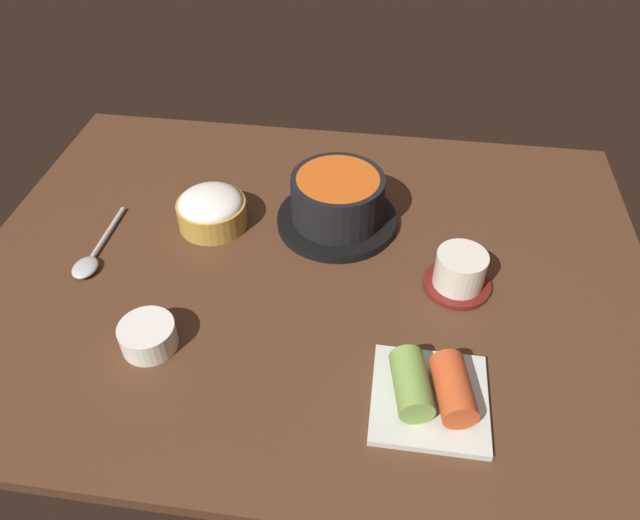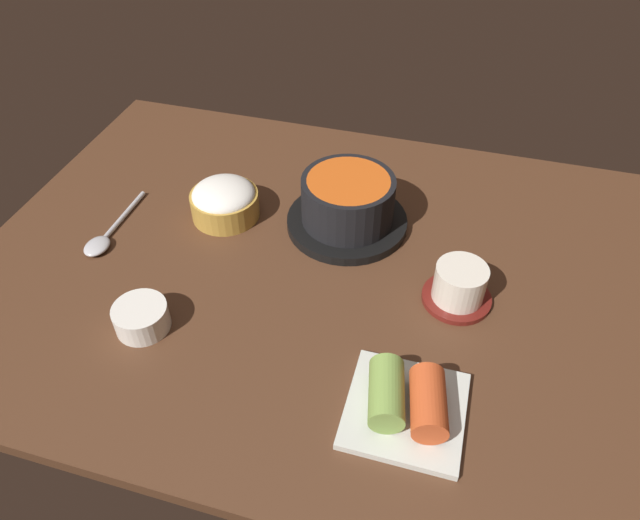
{
  "view_description": "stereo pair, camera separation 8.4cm",
  "coord_description": "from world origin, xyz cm",
  "px_view_note": "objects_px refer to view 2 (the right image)",
  "views": [
    {
      "loc": [
        10.58,
        -62.29,
        62.3
      ],
      "look_at": [
        2.0,
        -2.0,
        5.0
      ],
      "focal_mm": 32.96,
      "sensor_mm": 36.0,
      "label": 1
    },
    {
      "loc": [
        18.75,
        -60.55,
        62.3
      ],
      "look_at": [
        2.0,
        -2.0,
        5.0
      ],
      "focal_mm": 32.96,
      "sensor_mm": 36.0,
      "label": 2
    }
  ],
  "objects_px": {
    "rice_bowl": "(224,200)",
    "spoon": "(105,238)",
    "kimchi_plate": "(406,403)",
    "side_bowl_near": "(141,317)",
    "stone_pot": "(348,205)",
    "tea_cup_with_saucer": "(459,286)"
  },
  "relations": [
    {
      "from": "stone_pot",
      "to": "kimchi_plate",
      "type": "relative_size",
      "value": 1.39
    },
    {
      "from": "tea_cup_with_saucer",
      "to": "rice_bowl",
      "type": "bearing_deg",
      "value": 167.17
    },
    {
      "from": "side_bowl_near",
      "to": "spoon",
      "type": "height_order",
      "value": "side_bowl_near"
    },
    {
      "from": "tea_cup_with_saucer",
      "to": "spoon",
      "type": "relative_size",
      "value": 0.58
    },
    {
      "from": "tea_cup_with_saucer",
      "to": "kimchi_plate",
      "type": "relative_size",
      "value": 0.7
    },
    {
      "from": "stone_pot",
      "to": "rice_bowl",
      "type": "bearing_deg",
      "value": -171.64
    },
    {
      "from": "rice_bowl",
      "to": "side_bowl_near",
      "type": "relative_size",
      "value": 1.51
    },
    {
      "from": "tea_cup_with_saucer",
      "to": "stone_pot",
      "type": "bearing_deg",
      "value": 148.18
    },
    {
      "from": "stone_pot",
      "to": "tea_cup_with_saucer",
      "type": "relative_size",
      "value": 1.98
    },
    {
      "from": "stone_pot",
      "to": "tea_cup_with_saucer",
      "type": "xyz_separation_m",
      "value": [
        0.19,
        -0.12,
        -0.01
      ]
    },
    {
      "from": "kimchi_plate",
      "to": "spoon",
      "type": "xyz_separation_m",
      "value": [
        -0.5,
        0.17,
        -0.01
      ]
    },
    {
      "from": "kimchi_plate",
      "to": "side_bowl_near",
      "type": "relative_size",
      "value": 1.9
    },
    {
      "from": "stone_pot",
      "to": "rice_bowl",
      "type": "height_order",
      "value": "stone_pot"
    },
    {
      "from": "stone_pot",
      "to": "spoon",
      "type": "height_order",
      "value": "stone_pot"
    },
    {
      "from": "rice_bowl",
      "to": "tea_cup_with_saucer",
      "type": "distance_m",
      "value": 0.39
    },
    {
      "from": "spoon",
      "to": "kimchi_plate",
      "type": "bearing_deg",
      "value": -19.26
    },
    {
      "from": "rice_bowl",
      "to": "spoon",
      "type": "bearing_deg",
      "value": -144.74
    },
    {
      "from": "side_bowl_near",
      "to": "spoon",
      "type": "relative_size",
      "value": 0.43
    },
    {
      "from": "side_bowl_near",
      "to": "stone_pot",
      "type": "bearing_deg",
      "value": 53.09
    },
    {
      "from": "stone_pot",
      "to": "side_bowl_near",
      "type": "xyz_separation_m",
      "value": [
        -0.21,
        -0.28,
        -0.02
      ]
    },
    {
      "from": "kimchi_plate",
      "to": "side_bowl_near",
      "type": "bearing_deg",
      "value": 174.45
    },
    {
      "from": "tea_cup_with_saucer",
      "to": "spoon",
      "type": "height_order",
      "value": "tea_cup_with_saucer"
    }
  ]
}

